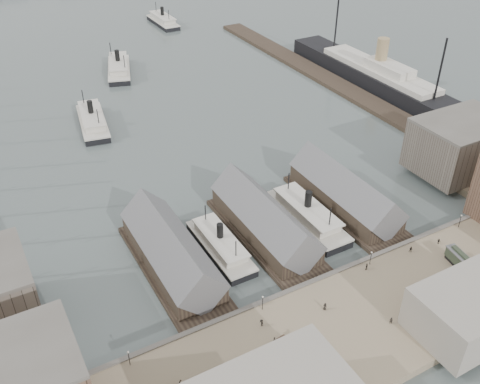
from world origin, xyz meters
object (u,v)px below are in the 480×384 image
ferry_docked_west (220,245)px  tram (462,262)px  ocean_steamer (379,77)px  horse_cart_right (445,279)px  horse_cart_center (289,338)px

ferry_docked_west → tram: bearing=-37.5°
ocean_steamer → horse_cart_right: ocean_steamer is taller
tram → horse_cart_right: bearing=-157.0°
ferry_docked_west → tram: (45.93, -35.23, 1.66)m
tram → horse_cart_center: size_ratio=2.04×
horse_cart_center → horse_cart_right: bearing=-101.8°
horse_cart_center → horse_cart_right: (40.79, -3.10, -0.03)m
tram → horse_cart_center: tram is taller
ferry_docked_west → ocean_steamer: (105.00, 61.53, 2.28)m
horse_cart_center → ocean_steamer: bearing=-55.7°
ferry_docked_west → ocean_steamer: size_ratio=0.25×
ferry_docked_west → horse_cart_right: 53.76m
horse_cart_center → horse_cart_right: size_ratio=1.06×
ferry_docked_west → horse_cart_center: size_ratio=5.12×
horse_cart_right → ferry_docked_west: bearing=39.8°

